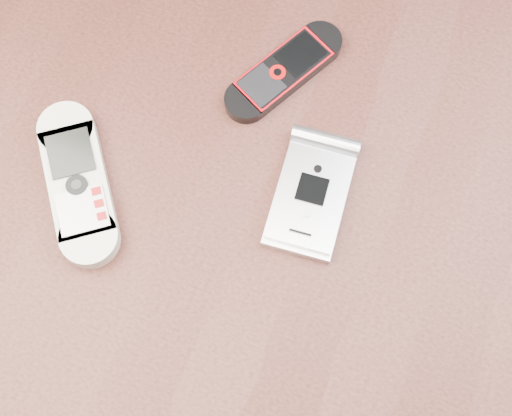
# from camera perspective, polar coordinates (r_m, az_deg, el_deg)

# --- Properties ---
(ground) EXTENTS (4.00, 4.00, 0.00)m
(ground) POSITION_cam_1_polar(r_m,az_deg,el_deg) (1.33, -0.20, -10.59)
(ground) COLOR #472B19
(ground) RESTS_ON ground
(table) EXTENTS (1.20, 0.80, 0.75)m
(table) POSITION_cam_1_polar(r_m,az_deg,el_deg) (0.70, -0.38, -2.93)
(table) COLOR black
(table) RESTS_ON ground
(nokia_white) EXTENTS (0.13, 0.15, 0.02)m
(nokia_white) POSITION_cam_1_polar(r_m,az_deg,el_deg) (0.61, -14.07, 2.00)
(nokia_white) COLOR silver
(nokia_white) RESTS_ON table
(nokia_black_red) EXTENTS (0.09, 0.13, 0.01)m
(nokia_black_red) POSITION_cam_1_polar(r_m,az_deg,el_deg) (0.64, 2.24, 10.89)
(nokia_black_red) COLOR black
(nokia_black_red) RESTS_ON table
(motorola_razr) EXTENTS (0.07, 0.12, 0.02)m
(motorola_razr) POSITION_cam_1_polar(r_m,az_deg,el_deg) (0.59, 4.39, 0.98)
(motorola_razr) COLOR silver
(motorola_razr) RESTS_ON table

